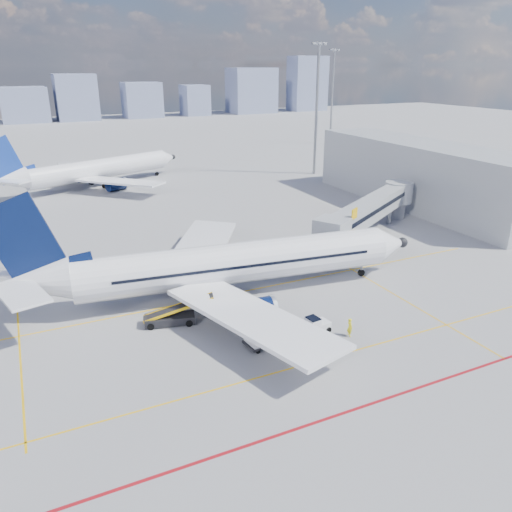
{
  "coord_description": "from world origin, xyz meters",
  "views": [
    {
      "loc": [
        -17.77,
        -33.73,
        21.34
      ],
      "look_at": [
        1.67,
        7.06,
        4.0
      ],
      "focal_mm": 35.0,
      "sensor_mm": 36.0,
      "label": 1
    }
  ],
  "objects_px": {
    "main_aircraft": "(221,265)",
    "second_aircraft": "(93,170)",
    "baggage_tug": "(316,325)",
    "cargo_dolly": "(269,330)",
    "ramp_worker": "(350,327)",
    "belt_loader": "(171,317)"
  },
  "relations": [
    {
      "from": "main_aircraft",
      "to": "second_aircraft",
      "type": "distance_m",
      "value": 53.86
    },
    {
      "from": "second_aircraft",
      "to": "baggage_tug",
      "type": "distance_m",
      "value": 64.65
    },
    {
      "from": "second_aircraft",
      "to": "baggage_tug",
      "type": "height_order",
      "value": "second_aircraft"
    },
    {
      "from": "second_aircraft",
      "to": "baggage_tug",
      "type": "relative_size",
      "value": 15.05
    },
    {
      "from": "cargo_dolly",
      "to": "ramp_worker",
      "type": "distance_m",
      "value": 6.94
    },
    {
      "from": "baggage_tug",
      "to": "cargo_dolly",
      "type": "height_order",
      "value": "cargo_dolly"
    },
    {
      "from": "second_aircraft",
      "to": "ramp_worker",
      "type": "bearing_deg",
      "value": -102.53
    },
    {
      "from": "cargo_dolly",
      "to": "ramp_worker",
      "type": "relative_size",
      "value": 2.59
    },
    {
      "from": "second_aircraft",
      "to": "belt_loader",
      "type": "height_order",
      "value": "second_aircraft"
    },
    {
      "from": "baggage_tug",
      "to": "belt_loader",
      "type": "bearing_deg",
      "value": 139.59
    },
    {
      "from": "baggage_tug",
      "to": "cargo_dolly",
      "type": "bearing_deg",
      "value": 169.8
    },
    {
      "from": "main_aircraft",
      "to": "ramp_worker",
      "type": "distance_m",
      "value": 13.96
    },
    {
      "from": "second_aircraft",
      "to": "ramp_worker",
      "type": "xyz_separation_m",
      "value": [
        10.73,
        -65.66,
        -2.41
      ]
    },
    {
      "from": "baggage_tug",
      "to": "cargo_dolly",
      "type": "relative_size",
      "value": 0.56
    },
    {
      "from": "main_aircraft",
      "to": "cargo_dolly",
      "type": "distance_m",
      "value": 10.34
    },
    {
      "from": "main_aircraft",
      "to": "baggage_tug",
      "type": "relative_size",
      "value": 17.21
    },
    {
      "from": "main_aircraft",
      "to": "ramp_worker",
      "type": "relative_size",
      "value": 25.11
    },
    {
      "from": "cargo_dolly",
      "to": "belt_loader",
      "type": "bearing_deg",
      "value": 126.19
    },
    {
      "from": "ramp_worker",
      "to": "second_aircraft",
      "type": "bearing_deg",
      "value": 12.41
    },
    {
      "from": "belt_loader",
      "to": "ramp_worker",
      "type": "xyz_separation_m",
      "value": [
        12.91,
        -8.44,
        0.16
      ]
    },
    {
      "from": "second_aircraft",
      "to": "baggage_tug",
      "type": "xyz_separation_m",
      "value": [
        8.37,
        -64.06,
        -2.48
      ]
    },
    {
      "from": "baggage_tug",
      "to": "ramp_worker",
      "type": "distance_m",
      "value": 2.85
    }
  ]
}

